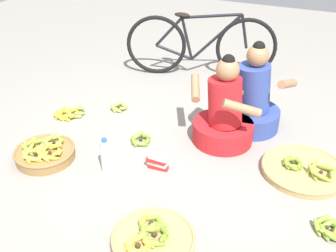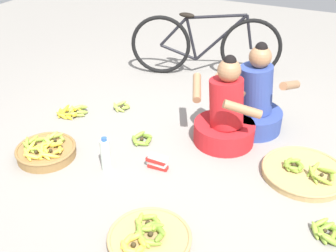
# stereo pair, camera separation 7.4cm
# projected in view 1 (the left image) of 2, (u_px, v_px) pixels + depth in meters

# --- Properties ---
(ground_plane) EXTENTS (10.00, 10.00, 0.00)m
(ground_plane) POSITION_uv_depth(u_px,v_px,m) (178.00, 150.00, 3.35)
(ground_plane) COLOR gray
(vendor_woman_front) EXTENTS (0.70, 0.55, 0.79)m
(vendor_woman_front) POSITION_uv_depth(u_px,v_px,m) (224.00, 115.00, 3.35)
(vendor_woman_front) COLOR red
(vendor_woman_front) RESTS_ON ground
(vendor_woman_behind) EXTENTS (0.68, 0.55, 0.82)m
(vendor_woman_behind) POSITION_uv_depth(u_px,v_px,m) (252.00, 101.00, 3.54)
(vendor_woman_behind) COLOR #334793
(vendor_woman_behind) RESTS_ON ground
(bicycle_leaning) EXTENTS (1.62, 0.60, 0.73)m
(bicycle_leaning) POSITION_uv_depth(u_px,v_px,m) (201.00, 45.00, 4.50)
(bicycle_leaning) COLOR black
(bicycle_leaning) RESTS_ON ground
(banana_basket_front_left) EXTENTS (0.53, 0.53, 0.14)m
(banana_basket_front_left) POSITION_uv_depth(u_px,v_px,m) (153.00, 239.00, 2.45)
(banana_basket_front_left) COLOR tan
(banana_basket_front_left) RESTS_ON ground
(banana_basket_mid_right) EXTENTS (0.49, 0.49, 0.16)m
(banana_basket_mid_right) POSITION_uv_depth(u_px,v_px,m) (45.00, 153.00, 3.22)
(banana_basket_mid_right) COLOR olive
(banana_basket_mid_right) RESTS_ON ground
(banana_basket_near_bicycle) EXTENTS (0.64, 0.64, 0.14)m
(banana_basket_near_bicycle) POSITION_uv_depth(u_px,v_px,m) (303.00, 169.00, 3.06)
(banana_basket_near_bicycle) COLOR tan
(banana_basket_near_bicycle) RESTS_ON ground
(loose_bananas_near_vendor) EXTENTS (0.20, 0.21, 0.08)m
(loose_bananas_near_vendor) POSITION_uv_depth(u_px,v_px,m) (141.00, 140.00, 3.44)
(loose_bananas_near_vendor) COLOR olive
(loose_bananas_near_vendor) RESTS_ON ground
(loose_bananas_front_center) EXTENTS (0.29, 0.29, 0.10)m
(loose_bananas_front_center) POSITION_uv_depth(u_px,v_px,m) (69.00, 113.00, 3.83)
(loose_bananas_front_center) COLOR yellow
(loose_bananas_front_center) RESTS_ON ground
(loose_bananas_back_center) EXTENTS (0.19, 0.20, 0.08)m
(loose_bananas_back_center) POSITION_uv_depth(u_px,v_px,m) (119.00, 107.00, 3.94)
(loose_bananas_back_center) COLOR #9EB747
(loose_bananas_back_center) RESTS_ON ground
(loose_bananas_back_right) EXTENTS (0.24, 0.22, 0.09)m
(loose_bananas_back_right) POSITION_uv_depth(u_px,v_px,m) (330.00, 229.00, 2.54)
(loose_bananas_back_right) COLOR #8CAD38
(loose_bananas_back_right) RESTS_ON ground
(water_bottle) EXTENTS (0.08, 0.08, 0.29)m
(water_bottle) POSITION_uv_depth(u_px,v_px,m) (106.00, 156.00, 3.04)
(water_bottle) COLOR silver
(water_bottle) RESTS_ON ground
(packet_carton_stack) EXTENTS (0.18, 0.06, 0.12)m
(packet_carton_stack) POSITION_uv_depth(u_px,v_px,m) (157.00, 162.00, 3.10)
(packet_carton_stack) COLOR red
(packet_carton_stack) RESTS_ON ground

